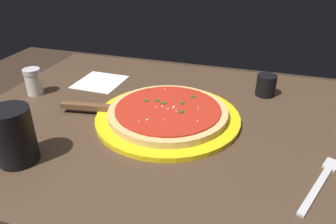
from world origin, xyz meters
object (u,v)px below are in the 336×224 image
object	(u,v)px
cup_tall_drink	(14,136)
parmesan_shaker	(33,81)
cup_small_sauce	(266,85)
fork	(321,181)
pizza	(168,111)
napkin_folded_right	(100,82)
pizza_server	(102,108)
serving_plate	(168,117)

from	to	relation	value
cup_tall_drink	parmesan_shaker	bearing A→B (deg)	-58.14
cup_small_sauce	fork	size ratio (longest dim) A/B	0.33
pizza	napkin_folded_right	xyz separation A→B (m)	(0.27, -0.16, -0.02)
cup_tall_drink	napkin_folded_right	world-z (taller)	cup_tall_drink
pizza_server	napkin_folded_right	world-z (taller)	pizza_server
cup_tall_drink	cup_small_sauce	bearing A→B (deg)	-134.76
pizza_server	cup_small_sauce	bearing A→B (deg)	-148.19
fork	parmesan_shaker	size ratio (longest dim) A/B	2.42
cup_small_sauce	parmesan_shaker	size ratio (longest dim) A/B	0.79
serving_plate	cup_tall_drink	size ratio (longest dim) A/B	3.05
napkin_folded_right	parmesan_shaker	bearing A→B (deg)	43.30
cup_small_sauce	fork	xyz separation A→B (m)	(-0.11, 0.35, -0.03)
cup_small_sauce	parmesan_shaker	bearing A→B (deg)	16.46
pizza	cup_small_sauce	bearing A→B (deg)	-135.86
pizza_server	parmesan_shaker	distance (m)	0.24
fork	pizza	bearing A→B (deg)	-22.61
pizza	napkin_folded_right	size ratio (longest dim) A/B	2.06
fork	serving_plate	bearing A→B (deg)	-22.61
pizza	napkin_folded_right	world-z (taller)	pizza
pizza	parmesan_shaker	world-z (taller)	parmesan_shaker
cup_tall_drink	napkin_folded_right	size ratio (longest dim) A/B	0.82
pizza_server	cup_small_sauce	world-z (taller)	cup_small_sauce
pizza_server	parmesan_shaker	world-z (taller)	parmesan_shaker
pizza	pizza_server	world-z (taller)	pizza
parmesan_shaker	pizza	bearing A→B (deg)	175.83
pizza_server	cup_small_sauce	xyz separation A→B (m)	(-0.38, -0.24, 0.01)
cup_small_sauce	fork	world-z (taller)	cup_small_sauce
pizza_server	napkin_folded_right	distance (m)	0.21
cup_tall_drink	parmesan_shaker	world-z (taller)	cup_tall_drink
cup_tall_drink	serving_plate	bearing A→B (deg)	-133.77
napkin_folded_right	parmesan_shaker	world-z (taller)	parmesan_shaker
serving_plate	parmesan_shaker	size ratio (longest dim) A/B	4.69
napkin_folded_right	parmesan_shaker	size ratio (longest dim) A/B	1.88
serving_plate	napkin_folded_right	distance (m)	0.31
cup_small_sauce	napkin_folded_right	distance (m)	0.49
serving_plate	napkin_folded_right	xyz separation A→B (m)	(0.27, -0.16, -0.00)
pizza_server	cup_tall_drink	bearing A→B (deg)	72.48
serving_plate	pizza	xyz separation A→B (m)	(-0.00, -0.00, 0.02)
fork	cup_small_sauce	bearing A→B (deg)	-72.22
parmesan_shaker	fork	bearing A→B (deg)	167.14
cup_small_sauce	pizza_server	bearing A→B (deg)	31.81
cup_tall_drink	pizza	bearing A→B (deg)	-133.77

